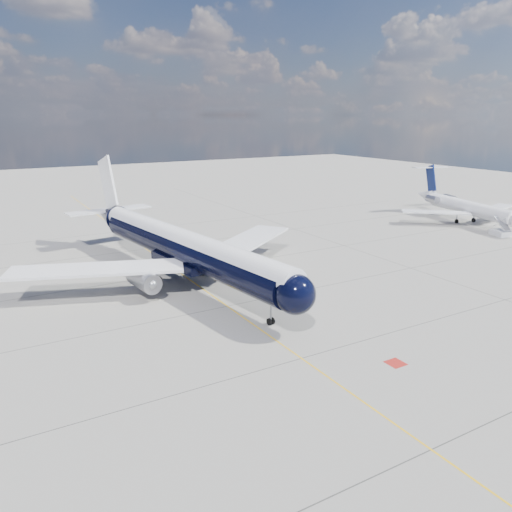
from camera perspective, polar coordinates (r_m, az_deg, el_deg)
The scene contains 6 objects.
ground at distance 76.06m, azimuth -10.14°, elevation -0.87°, with size 320.00×320.00×0.00m, color gray.
taxiway_centerline at distance 71.58m, azimuth -8.75°, elevation -1.87°, with size 0.16×160.00×0.01m, color #F2B50C.
red_marking at distance 47.59m, azimuth 15.65°, elevation -11.70°, with size 1.60×1.60×0.01m, color maroon.
main_airliner at distance 67.29m, azimuth -8.77°, elevation 1.19°, with size 43.11×52.86×15.29m.
regional_jet at distance 112.52m, azimuth 22.61°, elevation 5.35°, with size 27.18×31.72×10.85m.
boarding_stair at distance 102.81m, azimuth 26.21°, elevation 2.48°, with size 3.40×3.88×3.67m.
Camera 1 is at (-24.43, -38.75, 21.52)m, focal length 35.00 mm.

